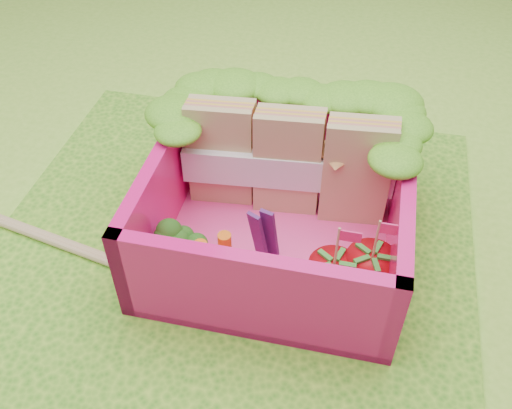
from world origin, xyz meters
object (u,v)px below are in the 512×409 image
object	(u,v)px
sandwich_stack	(289,163)
chopsticks	(64,244)
strawberry_right	(369,273)
strawberry_left	(332,280)
bento_box	(279,205)
broccoli	(179,241)

from	to	relation	value
sandwich_stack	chopsticks	world-z (taller)	sandwich_stack
sandwich_stack	strawberry_right	world-z (taller)	sandwich_stack
strawberry_left	strawberry_right	bearing A→B (deg)	25.46
sandwich_stack	chopsticks	xyz separation A→B (m)	(-1.14, -0.55, -0.34)
bento_box	strawberry_left	xyz separation A→B (m)	(0.33, -0.36, -0.10)
strawberry_left	chopsticks	world-z (taller)	strawberry_left
sandwich_stack	broccoli	world-z (taller)	sandwich_stack
sandwich_stack	strawberry_left	bearing A→B (deg)	-61.72
bento_box	broccoli	distance (m)	0.55
chopsticks	strawberry_right	bearing A→B (deg)	0.75
broccoli	strawberry_left	bearing A→B (deg)	-2.48
broccoli	bento_box	bearing A→B (deg)	35.99
sandwich_stack	broccoli	distance (m)	0.74
broccoli	strawberry_left	distance (m)	0.78
strawberry_left	strawberry_right	distance (m)	0.19
sandwich_stack	strawberry_left	world-z (taller)	sandwich_stack
strawberry_left	bento_box	bearing A→B (deg)	132.83
broccoli	chopsticks	distance (m)	0.72
broccoli	strawberry_right	size ratio (longest dim) A/B	0.71
sandwich_stack	chopsticks	distance (m)	1.30
sandwich_stack	chopsticks	bearing A→B (deg)	-154.33
chopsticks	sandwich_stack	bearing A→B (deg)	25.67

